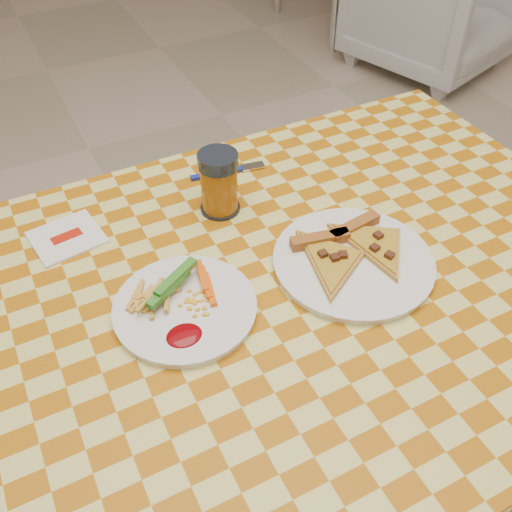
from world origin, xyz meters
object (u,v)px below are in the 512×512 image
(plate_left, at_px, (185,309))
(plate_right, at_px, (353,262))
(drink_glass, at_px, (219,183))
(table, at_px, (278,316))

(plate_left, relative_size, plate_right, 0.83)
(drink_glass, bearing_deg, plate_right, -60.15)
(table, xyz_separation_m, drink_glass, (-0.00, 0.23, 0.13))
(table, height_order, drink_glass, drink_glass)
(plate_left, bearing_deg, table, -6.93)
(plate_left, height_order, drink_glass, drink_glass)
(plate_right, bearing_deg, plate_left, 173.80)
(plate_left, distance_m, plate_right, 0.30)
(table, relative_size, plate_left, 5.77)
(plate_right, xyz_separation_m, drink_glass, (-0.14, 0.24, 0.05))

